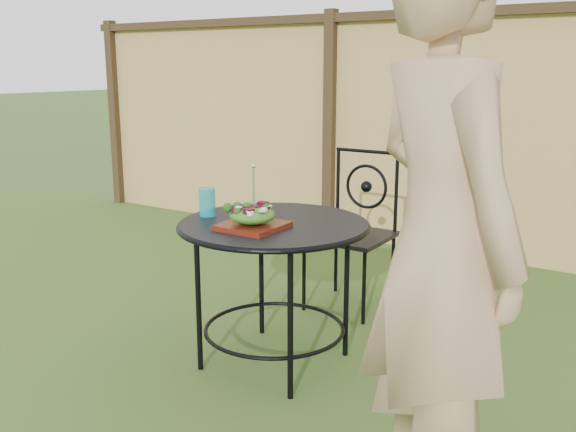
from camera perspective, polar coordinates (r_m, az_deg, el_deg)
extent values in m
plane|color=#2C4B18|center=(3.28, 5.03, -13.14)|extent=(60.00, 60.00, 0.00)
cube|color=#E9C573|center=(5.02, 17.15, 6.34)|extent=(8.00, 0.05, 1.80)
cube|color=black|center=(4.96, 17.74, 17.01)|extent=(8.00, 0.07, 0.07)
cube|color=black|center=(7.10, -15.13, 8.73)|extent=(0.09, 0.09, 1.90)
cube|color=black|center=(5.47, 3.73, 7.94)|extent=(0.09, 0.09, 1.90)
cylinder|color=black|center=(3.06, -1.27, -0.71)|extent=(0.90, 0.90, 0.02)
torus|color=black|center=(3.06, -1.27, -0.81)|extent=(0.92, 0.92, 0.02)
torus|color=black|center=(3.23, -1.22, -9.95)|extent=(0.70, 0.70, 0.02)
cylinder|color=black|center=(3.25, 5.22, -6.57)|extent=(0.03, 0.03, 0.71)
cylinder|color=black|center=(3.51, -2.39, -5.02)|extent=(0.03, 0.03, 0.71)
cylinder|color=black|center=(3.12, -7.97, -7.50)|extent=(0.03, 0.03, 0.71)
cylinder|color=black|center=(2.83, 0.21, -9.61)|extent=(0.03, 0.03, 0.71)
cube|color=black|center=(3.88, 5.51, -1.79)|extent=(0.46, 0.46, 0.03)
cylinder|color=black|center=(3.97, 7.07, 5.73)|extent=(0.42, 0.02, 0.02)
torus|color=black|center=(4.01, 6.98, 2.61)|extent=(0.28, 0.02, 0.28)
cylinder|color=black|center=(3.88, 1.43, -5.33)|extent=(0.02, 0.02, 0.44)
cylinder|color=black|center=(3.70, 6.76, -6.36)|extent=(0.02, 0.02, 0.44)
cylinder|color=black|center=(4.21, 4.28, -3.86)|extent=(0.02, 0.02, 0.44)
cylinder|color=black|center=(4.04, 9.28, -4.72)|extent=(0.02, 0.02, 0.44)
cylinder|color=black|center=(4.10, 4.46, 2.62)|extent=(0.02, 0.02, 0.50)
cylinder|color=black|center=(3.93, 9.60, 2.01)|extent=(0.02, 0.02, 0.50)
imported|color=tan|center=(1.98, 13.53, -2.66)|extent=(0.80, 0.77, 1.84)
cube|color=#3D1208|center=(2.94, -3.18, -0.89)|extent=(0.27, 0.27, 0.02)
ellipsoid|color=#235614|center=(2.93, -3.19, 0.10)|extent=(0.21, 0.21, 0.08)
cylinder|color=silver|center=(2.90, -3.07, 2.58)|extent=(0.01, 0.01, 0.18)
cylinder|color=#0E94A4|center=(3.20, -7.19, 1.24)|extent=(0.08, 0.08, 0.14)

